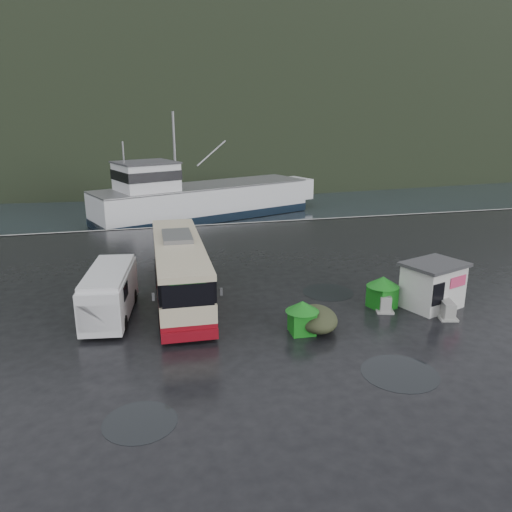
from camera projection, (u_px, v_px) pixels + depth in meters
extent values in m
plane|color=black|center=(240.00, 319.00, 23.29)|extent=(160.00, 160.00, 0.00)
cube|color=black|center=(150.00, 148.00, 125.83)|extent=(300.00, 180.00, 0.02)
cube|color=#999993|center=(191.00, 226.00, 41.93)|extent=(160.00, 0.60, 1.50)
ellipsoid|color=black|center=(160.00, 128.00, 258.61)|extent=(780.00, 540.00, 570.00)
cylinder|color=black|center=(400.00, 373.00, 18.53)|extent=(2.88, 2.88, 0.01)
cylinder|color=black|center=(140.00, 422.00, 15.62)|extent=(2.36, 2.36, 0.01)
cylinder|color=black|center=(328.00, 292.00, 26.72)|extent=(2.72, 2.72, 0.01)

